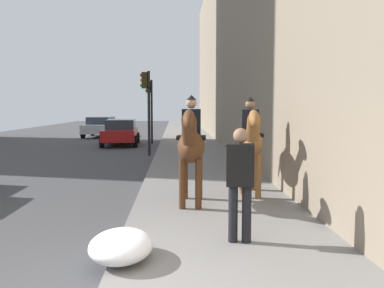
% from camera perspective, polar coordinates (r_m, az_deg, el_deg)
% --- Properties ---
extents(mounted_horse_near, '(2.15, 0.68, 2.26)m').
position_cam_1_polar(mounted_horse_near, '(8.22, -0.13, -0.08)').
color(mounted_horse_near, '#4C2B16').
rests_on(mounted_horse_near, sidewalk_slab).
extents(mounted_horse_far, '(2.15, 0.71, 2.24)m').
position_cam_1_polar(mounted_horse_far, '(9.28, 8.24, 0.39)').
color(mounted_horse_far, brown).
rests_on(mounted_horse_far, sidewalk_slab).
extents(pedestrian_greeting, '(0.32, 0.44, 1.70)m').
position_cam_1_polar(pedestrian_greeting, '(5.97, 6.85, -4.70)').
color(pedestrian_greeting, black).
rests_on(pedestrian_greeting, sidewalk_slab).
extents(car_near_lane, '(4.45, 2.13, 1.44)m').
position_cam_1_polar(car_near_lane, '(23.11, -10.05, 1.74)').
color(car_near_lane, maroon).
rests_on(car_near_lane, ground).
extents(car_far_lane, '(4.33, 2.17, 1.44)m').
position_cam_1_polar(car_far_lane, '(29.89, -12.84, 2.47)').
color(car_far_lane, '#B7BABF').
rests_on(car_far_lane, ground).
extents(traffic_light_near_curb, '(0.20, 0.44, 3.70)m').
position_cam_1_polar(traffic_light_near_curb, '(17.79, -6.43, 6.35)').
color(traffic_light_near_curb, black).
rests_on(traffic_light_near_curb, ground).
extents(traffic_light_far_curb, '(0.20, 0.44, 3.73)m').
position_cam_1_polar(traffic_light_far_curb, '(23.78, -5.96, 6.09)').
color(traffic_light_far_curb, black).
rests_on(traffic_light_far_curb, ground).
extents(snow_pile_near, '(1.09, 0.84, 0.38)m').
position_cam_1_polar(snow_pile_near, '(5.52, -10.01, -14.00)').
color(snow_pile_near, white).
rests_on(snow_pile_near, sidewalk_slab).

